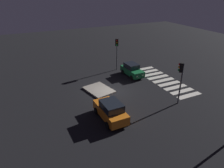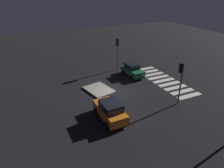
{
  "view_description": "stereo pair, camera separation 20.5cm",
  "coord_description": "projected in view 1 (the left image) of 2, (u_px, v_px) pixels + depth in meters",
  "views": [
    {
      "loc": [
        -19.32,
        9.24,
        11.17
      ],
      "look_at": [
        0.0,
        0.0,
        1.0
      ],
      "focal_mm": 33.19,
      "sensor_mm": 36.0,
      "label": 1
    },
    {
      "loc": [
        -19.41,
        9.06,
        11.17
      ],
      "look_at": [
        0.0,
        0.0,
        1.0
      ],
      "focal_mm": 33.19,
      "sensor_mm": 36.0,
      "label": 2
    }
  ],
  "objects": [
    {
      "name": "traffic_light_east",
      "position": [
        117.0,
        47.0,
        28.91
      ],
      "size": [
        0.53,
        0.54,
        4.6
      ],
      "rotation": [
        0.0,
        0.0,
        2.6
      ],
      "color": "#47474C",
      "rests_on": "ground"
    },
    {
      "name": "ground_plane",
      "position": [
        112.0,
        92.0,
        24.14
      ],
      "size": [
        80.0,
        80.0,
        0.0
      ],
      "primitive_type": "plane",
      "color": "black"
    },
    {
      "name": "traffic_island",
      "position": [
        99.0,
        90.0,
        24.38
      ],
      "size": [
        3.9,
        3.25,
        0.18
      ],
      "color": "gray",
      "rests_on": "ground"
    },
    {
      "name": "car_green",
      "position": [
        132.0,
        70.0,
        28.19
      ],
      "size": [
        3.88,
        1.89,
        1.67
      ],
      "rotation": [
        0.0,
        0.0,
        3.17
      ],
      "color": "#196B38",
      "rests_on": "ground"
    },
    {
      "name": "crosswalk_near",
      "position": [
        163.0,
        80.0,
        27.04
      ],
      "size": [
        9.9,
        3.2,
        0.02
      ],
      "color": "silver",
      "rests_on": "ground"
    },
    {
      "name": "traffic_light_south",
      "position": [
        181.0,
        73.0,
        20.37
      ],
      "size": [
        0.54,
        0.54,
        4.49
      ],
      "rotation": [
        0.0,
        0.0,
        0.76
      ],
      "color": "#47474C",
      "rests_on": "ground"
    },
    {
      "name": "car_orange",
      "position": [
        111.0,
        110.0,
        18.87
      ],
      "size": [
        4.23,
        2.04,
        1.82
      ],
      "rotation": [
        0.0,
        0.0,
        0.02
      ],
      "color": "orange",
      "rests_on": "ground"
    }
  ]
}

